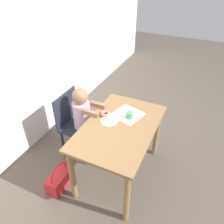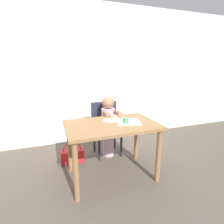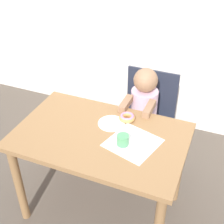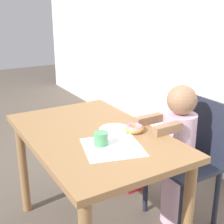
% 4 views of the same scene
% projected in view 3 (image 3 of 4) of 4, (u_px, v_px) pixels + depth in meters
% --- Properties ---
extents(ground_plane, '(12.00, 12.00, 0.00)m').
position_uv_depth(ground_plane, '(102.00, 206.00, 2.46)').
color(ground_plane, brown).
extents(wall_back, '(8.00, 0.05, 2.50)m').
position_uv_depth(wall_back, '(159.00, 1.00, 2.73)').
color(wall_back, silver).
rests_on(wall_back, ground_plane).
extents(dining_table, '(1.12, 0.71, 0.73)m').
position_uv_depth(dining_table, '(101.00, 147.00, 2.10)').
color(dining_table, olive).
rests_on(dining_table, ground_plane).
extents(chair, '(0.43, 0.38, 0.85)m').
position_uv_depth(chair, '(146.00, 118.00, 2.65)').
color(chair, '#232838').
rests_on(chair, ground_plane).
extents(child_figure, '(0.23, 0.38, 0.97)m').
position_uv_depth(child_figure, '(143.00, 120.00, 2.54)').
color(child_figure, silver).
rests_on(child_figure, ground_plane).
extents(donut, '(0.11, 0.11, 0.04)m').
position_uv_depth(donut, '(127.00, 117.00, 2.16)').
color(donut, tan).
rests_on(donut, dining_table).
extents(napkin, '(0.36, 0.36, 0.00)m').
position_uv_depth(napkin, '(133.00, 142.00, 1.97)').
color(napkin, white).
rests_on(napkin, dining_table).
extents(handbag, '(0.34, 0.16, 0.33)m').
position_uv_depth(handbag, '(81.00, 142.00, 2.94)').
color(handbag, red).
rests_on(handbag, ground_plane).
extents(cup, '(0.08, 0.08, 0.07)m').
position_uv_depth(cup, '(123.00, 140.00, 1.93)').
color(cup, '#519E66').
rests_on(cup, dining_table).
extents(plate, '(0.18, 0.18, 0.01)m').
position_uv_depth(plate, '(111.00, 123.00, 2.13)').
color(plate, white).
rests_on(plate, dining_table).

